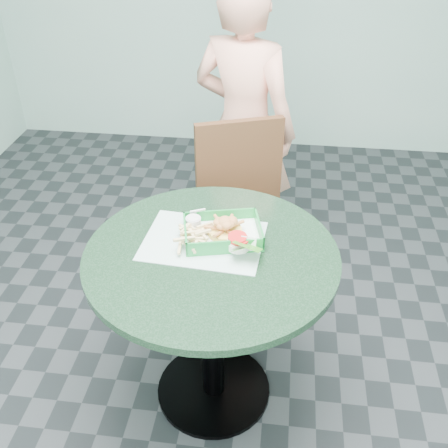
# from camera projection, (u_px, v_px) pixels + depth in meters

# --- Properties ---
(floor) EXTENTS (4.00, 5.00, 0.02)m
(floor) POSITION_uv_depth(u_px,v_px,m) (214.00, 390.00, 2.31)
(floor) COLOR #303335
(floor) RESTS_ON ground
(cafe_table) EXTENTS (0.92, 0.92, 0.75)m
(cafe_table) POSITION_uv_depth(u_px,v_px,m) (212.00, 292.00, 1.98)
(cafe_table) COLOR black
(cafe_table) RESTS_ON floor
(dining_chair) EXTENTS (0.43, 0.43, 0.93)m
(dining_chair) POSITION_uv_depth(u_px,v_px,m) (236.00, 205.00, 2.57)
(dining_chair) COLOR black
(dining_chair) RESTS_ON floor
(diner_person) EXTENTS (0.69, 0.57, 1.60)m
(diner_person) POSITION_uv_depth(u_px,v_px,m) (244.00, 124.00, 2.70)
(diner_person) COLOR #ED9D83
(diner_person) RESTS_ON floor
(placemat) EXTENTS (0.46, 0.36, 0.00)m
(placemat) POSITION_uv_depth(u_px,v_px,m) (204.00, 245.00, 1.94)
(placemat) COLOR #A6C7C0
(placemat) RESTS_ON cafe_table
(food_basket) EXTENTS (0.28, 0.20, 0.06)m
(food_basket) POSITION_uv_depth(u_px,v_px,m) (223.00, 239.00, 1.94)
(food_basket) COLOR #188435
(food_basket) RESTS_ON placemat
(crab_sandwich) EXTENTS (0.13, 0.13, 0.07)m
(crab_sandwich) POSITION_uv_depth(u_px,v_px,m) (225.00, 231.00, 1.93)
(crab_sandwich) COLOR #DCBA51
(crab_sandwich) RESTS_ON food_basket
(fries_pile) EXTENTS (0.16, 0.17, 0.05)m
(fries_pile) POSITION_uv_depth(u_px,v_px,m) (193.00, 235.00, 1.93)
(fries_pile) COLOR #DFC282
(fries_pile) RESTS_ON food_basket
(sauce_ramekin) EXTENTS (0.06, 0.06, 0.03)m
(sauce_ramekin) POSITION_uv_depth(u_px,v_px,m) (197.00, 222.00, 1.98)
(sauce_ramekin) COLOR silver
(sauce_ramekin) RESTS_ON food_basket
(garnish_cup) EXTENTS (0.12, 0.12, 0.05)m
(garnish_cup) POSITION_uv_depth(u_px,v_px,m) (235.00, 250.00, 1.85)
(garnish_cup) COLOR silver
(garnish_cup) RESTS_ON food_basket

